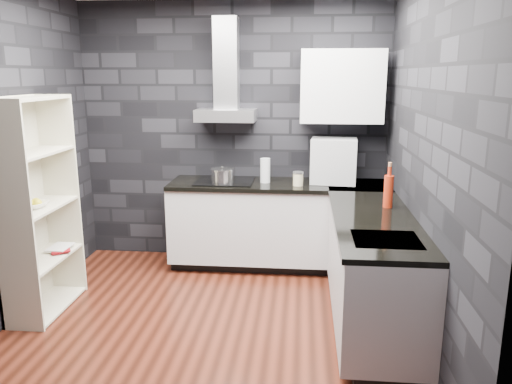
# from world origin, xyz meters

# --- Properties ---
(ground) EXTENTS (3.20, 3.20, 0.00)m
(ground) POSITION_xyz_m (0.00, 0.00, 0.00)
(ground) COLOR #4A1C11
(wall_back) EXTENTS (3.20, 0.05, 2.70)m
(wall_back) POSITION_xyz_m (0.00, 1.62, 1.35)
(wall_back) COLOR black
(wall_back) RESTS_ON ground
(wall_front) EXTENTS (3.20, 0.05, 2.70)m
(wall_front) POSITION_xyz_m (0.00, -1.62, 1.35)
(wall_front) COLOR black
(wall_front) RESTS_ON ground
(wall_right) EXTENTS (0.05, 3.20, 2.70)m
(wall_right) POSITION_xyz_m (1.62, 0.00, 1.35)
(wall_right) COLOR black
(wall_right) RESTS_ON ground
(toekick_back) EXTENTS (2.18, 0.50, 0.10)m
(toekick_back) POSITION_xyz_m (0.50, 1.34, 0.05)
(toekick_back) COLOR black
(toekick_back) RESTS_ON ground
(toekick_right) EXTENTS (0.50, 1.78, 0.10)m
(toekick_right) POSITION_xyz_m (1.34, 0.10, 0.05)
(toekick_right) COLOR black
(toekick_right) RESTS_ON ground
(counter_back_cab) EXTENTS (2.20, 0.60, 0.76)m
(counter_back_cab) POSITION_xyz_m (0.50, 1.30, 0.48)
(counter_back_cab) COLOR silver
(counter_back_cab) RESTS_ON ground
(counter_right_cab) EXTENTS (0.60, 1.80, 0.76)m
(counter_right_cab) POSITION_xyz_m (1.30, 0.10, 0.48)
(counter_right_cab) COLOR silver
(counter_right_cab) RESTS_ON ground
(counter_back_top) EXTENTS (2.20, 0.62, 0.04)m
(counter_back_top) POSITION_xyz_m (0.50, 1.29, 0.88)
(counter_back_top) COLOR black
(counter_back_top) RESTS_ON counter_back_cab
(counter_right_top) EXTENTS (0.62, 1.80, 0.04)m
(counter_right_top) POSITION_xyz_m (1.29, 0.10, 0.88)
(counter_right_top) COLOR black
(counter_right_top) RESTS_ON counter_right_cab
(counter_corner_top) EXTENTS (0.62, 0.62, 0.04)m
(counter_corner_top) POSITION_xyz_m (1.30, 1.30, 0.88)
(counter_corner_top) COLOR black
(counter_corner_top) RESTS_ON counter_right_cab
(hood_body) EXTENTS (0.60, 0.34, 0.12)m
(hood_body) POSITION_xyz_m (-0.05, 1.43, 1.56)
(hood_body) COLOR silver
(hood_body) RESTS_ON wall_back
(hood_chimney) EXTENTS (0.24, 0.20, 0.90)m
(hood_chimney) POSITION_xyz_m (-0.05, 1.50, 2.07)
(hood_chimney) COLOR silver
(hood_chimney) RESTS_ON hood_body
(upper_cabinet) EXTENTS (0.80, 0.35, 0.70)m
(upper_cabinet) POSITION_xyz_m (1.10, 1.43, 1.85)
(upper_cabinet) COLOR silver
(upper_cabinet) RESTS_ON wall_back
(cooktop) EXTENTS (0.58, 0.50, 0.01)m
(cooktop) POSITION_xyz_m (-0.05, 1.30, 0.91)
(cooktop) COLOR black
(cooktop) RESTS_ON counter_back_top
(sink_rim) EXTENTS (0.44, 0.40, 0.01)m
(sink_rim) POSITION_xyz_m (1.30, -0.40, 0.89)
(sink_rim) COLOR silver
(sink_rim) RESTS_ON counter_right_top
(pot) EXTENTS (0.24, 0.24, 0.13)m
(pot) POSITION_xyz_m (-0.05, 1.17, 0.98)
(pot) COLOR #B6B6BB
(pot) RESTS_ON cooktop
(glass_vase) EXTENTS (0.10, 0.10, 0.24)m
(glass_vase) POSITION_xyz_m (0.36, 1.31, 1.02)
(glass_vase) COLOR silver
(glass_vase) RESTS_ON counter_back_top
(storage_jar) EXTENTS (0.11, 0.11, 0.12)m
(storage_jar) POSITION_xyz_m (0.69, 1.19, 0.96)
(storage_jar) COLOR #C1B58B
(storage_jar) RESTS_ON counter_back_top
(utensil_crock) EXTENTS (0.15, 0.15, 0.14)m
(utensil_crock) POSITION_xyz_m (0.89, 1.33, 0.97)
(utensil_crock) COLOR #B6B6BB
(utensil_crock) RESTS_ON counter_back_top
(appliance_garage) EXTENTS (0.47, 0.38, 0.44)m
(appliance_garage) POSITION_xyz_m (1.04, 1.35, 1.12)
(appliance_garage) COLOR #A9ABB0
(appliance_garage) RESTS_ON counter_back_top
(red_bottle) EXTENTS (0.09, 0.09, 0.26)m
(red_bottle) POSITION_xyz_m (1.44, 0.44, 1.03)
(red_bottle) COLOR maroon
(red_bottle) RESTS_ON counter_right_top
(bookshelf) EXTENTS (0.57, 0.87, 1.80)m
(bookshelf) POSITION_xyz_m (-1.42, 0.15, 0.90)
(bookshelf) COLOR beige
(bookshelf) RESTS_ON ground
(fruit_bowl) EXTENTS (0.23, 0.23, 0.05)m
(fruit_bowl) POSITION_xyz_m (-1.42, 0.10, 0.94)
(fruit_bowl) COLOR white
(fruit_bowl) RESTS_ON bookshelf
(book_red) EXTENTS (0.14, 0.10, 0.21)m
(book_red) POSITION_xyz_m (-1.42, 0.27, 0.57)
(book_red) COLOR maroon
(book_red) RESTS_ON bookshelf
(book_second) EXTENTS (0.17, 0.02, 0.24)m
(book_second) POSITION_xyz_m (-1.46, 0.35, 0.59)
(book_second) COLOR #B2B2B2
(book_second) RESTS_ON bookshelf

